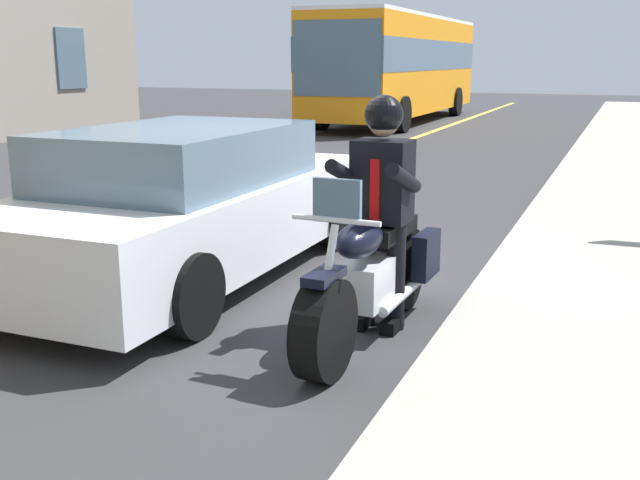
{
  "coord_description": "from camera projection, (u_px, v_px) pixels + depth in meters",
  "views": [
    {
      "loc": [
        5.87,
        3.11,
        1.99
      ],
      "look_at": [
        1.18,
        1.17,
        0.75
      ],
      "focal_mm": 41.85,
      "sensor_mm": 36.0,
      "label": 1
    }
  ],
  "objects": [
    {
      "name": "ground_plane",
      "position": [
        252.0,
        279.0,
        6.9
      ],
      "size": [
        80.0,
        80.0,
        0.0
      ],
      "primitive_type": "plane",
      "color": "#333335"
    },
    {
      "name": "lane_center_stripe",
      "position": [
        79.0,
        257.0,
        7.64
      ],
      "size": [
        60.0,
        0.16,
        0.01
      ],
      "primitive_type": "cube",
      "color": "#E5DB4C",
      "rests_on": "ground_plane"
    },
    {
      "name": "motorcycle_main",
      "position": [
        372.0,
        276.0,
        5.4
      ],
      "size": [
        2.22,
        0.63,
        1.26
      ],
      "color": "black",
      "rests_on": "ground_plane"
    },
    {
      "name": "rider_main",
      "position": [
        382.0,
        193.0,
        5.43
      ],
      "size": [
        0.63,
        0.56,
        1.74
      ],
      "color": "black",
      "rests_on": "ground_plane"
    },
    {
      "name": "bus_far",
      "position": [
        398.0,
        63.0,
        23.84
      ],
      "size": [
        11.05,
        2.7,
        3.3
      ],
      "color": "orange",
      "rests_on": "ground_plane"
    },
    {
      "name": "car_silver",
      "position": [
        191.0,
        203.0,
        6.88
      ],
      "size": [
        4.6,
        1.92,
        1.4
      ],
      "color": "white",
      "rests_on": "ground_plane"
    }
  ]
}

